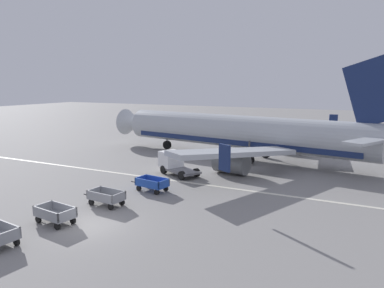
{
  "coord_description": "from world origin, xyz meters",
  "views": [
    {
      "loc": [
        14.65,
        -15.84,
        8.58
      ],
      "look_at": [
        -0.34,
        14.73,
        2.8
      ],
      "focal_mm": 33.52,
      "sensor_mm": 36.0,
      "label": 1
    }
  ],
  "objects_px": {
    "service_truck_beside_carts": "(174,162)",
    "baggage_cart_far_end": "(152,184)",
    "baggage_cart_third_in_row": "(55,214)",
    "baggage_cart_fourth_in_row": "(106,197)",
    "airplane": "(246,133)"
  },
  "relations": [
    {
      "from": "baggage_cart_far_end",
      "to": "service_truck_beside_carts",
      "type": "xyz_separation_m",
      "value": [
        -1.22,
        5.85,
        0.5
      ]
    },
    {
      "from": "baggage_cart_third_in_row",
      "to": "baggage_cart_fourth_in_row",
      "type": "height_order",
      "value": "same"
    },
    {
      "from": "baggage_cart_far_end",
      "to": "baggage_cart_third_in_row",
      "type": "bearing_deg",
      "value": -101.85
    },
    {
      "from": "airplane",
      "to": "service_truck_beside_carts",
      "type": "height_order",
      "value": "airplane"
    },
    {
      "from": "baggage_cart_third_in_row",
      "to": "baggage_cart_far_end",
      "type": "height_order",
      "value": "same"
    },
    {
      "from": "baggage_cart_third_in_row",
      "to": "baggage_cart_far_end",
      "type": "distance_m",
      "value": 8.56
    },
    {
      "from": "airplane",
      "to": "baggage_cart_fourth_in_row",
      "type": "xyz_separation_m",
      "value": [
        -4.16,
        -19.33,
        -2.45
      ]
    },
    {
      "from": "service_truck_beside_carts",
      "to": "baggage_cart_far_end",
      "type": "bearing_deg",
      "value": -78.18
    },
    {
      "from": "baggage_cart_fourth_in_row",
      "to": "baggage_cart_far_end",
      "type": "relative_size",
      "value": 1.0
    },
    {
      "from": "airplane",
      "to": "baggage_cart_fourth_in_row",
      "type": "bearing_deg",
      "value": -102.15
    },
    {
      "from": "baggage_cart_fourth_in_row",
      "to": "baggage_cart_far_end",
      "type": "height_order",
      "value": "same"
    },
    {
      "from": "baggage_cart_fourth_in_row",
      "to": "airplane",
      "type": "bearing_deg",
      "value": 77.85
    },
    {
      "from": "baggage_cart_far_end",
      "to": "service_truck_beside_carts",
      "type": "bearing_deg",
      "value": 101.82
    },
    {
      "from": "baggage_cart_third_in_row",
      "to": "baggage_cart_fourth_in_row",
      "type": "distance_m",
      "value": 4.11
    },
    {
      "from": "baggage_cart_far_end",
      "to": "service_truck_beside_carts",
      "type": "distance_m",
      "value": 5.99
    }
  ]
}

